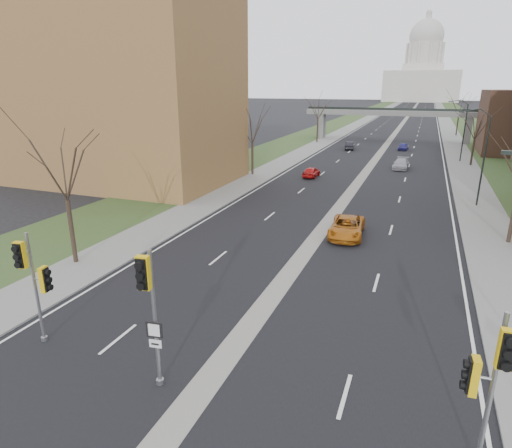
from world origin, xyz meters
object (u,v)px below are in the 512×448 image
Objects in this scene: car_right_near at (347,227)px; signal_pole_left at (34,274)px; car_left_far at (350,146)px; car_right_far at (403,146)px; car_left_near at (311,172)px; car_right_mid at (401,164)px; signal_pole_median at (149,297)px; signal_pole_right at (489,373)px.

signal_pole_left is at bearing -121.12° from car_right_near.
car_right_far is (8.78, 2.75, -0.06)m from car_left_far.
car_right_mid is at bearing -134.35° from car_left_near.
car_right_near is 48.35m from car_right_far.
car_left_far is at bearing 95.59° from car_right_near.
signal_pole_left reaches higher than car_right_far.
signal_pole_median reaches higher than car_right_mid.
signal_pole_left is 64.46m from car_left_far.
signal_pole_right is 66.40m from car_left_far.
car_right_far is (4.88, 67.86, -3.16)m from signal_pole_median.
car_left_near is 1.02× the size of car_right_far.
car_right_far is (9.15, 28.22, -0.01)m from car_left_near.
car_left_near is at bearing 107.55° from car_right_near.
car_right_mid is (-4.93, 48.95, -2.68)m from signal_pole_right.
signal_pole_right is at bearing 96.85° from car_left_far.
signal_pole_left is 6.25m from signal_pole_median.
signal_pole_median is 1.32× the size of car_left_far.
signal_pole_right reaches higher than car_right_far.
signal_pole_left is 0.98× the size of signal_pole_right.
signal_pole_right is at bearing -73.71° from car_right_near.
car_left_near is at bearing 83.46° from car_left_far.
signal_pole_left is at bearing 174.50° from signal_pole_right.
signal_pole_median reaches higher than signal_pole_right.
signal_pole_median is 1.06× the size of car_right_near.
car_right_near is 29.85m from car_right_mid.
signal_pole_right is 67.80m from car_right_far.
car_right_near is at bearing 93.57° from car_left_far.
signal_pole_left is at bearing -101.53° from car_right_mid.
car_right_far is (-5.65, 67.51, -2.74)m from signal_pole_right.
signal_pole_left reaches higher than car_right_near.
signal_pole_left is 39.04m from car_left_near.
signal_pole_left is 1.07× the size of car_right_mid.
signal_pole_median reaches higher than car_right_near.
car_left_near is at bearing -133.48° from car_right_mid.
signal_pole_left is at bearing 88.42° from car_left_near.
car_right_near reaches higher than car_right_far.
signal_pole_left is 1.22× the size of car_left_far.
signal_pole_median is 49.72m from car_right_mid.
car_left_far is 0.80× the size of car_right_near.
car_right_mid reaches higher than car_right_far.
car_right_mid is 18.57m from car_right_far.
signal_pole_left is at bearing -94.70° from car_right_far.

